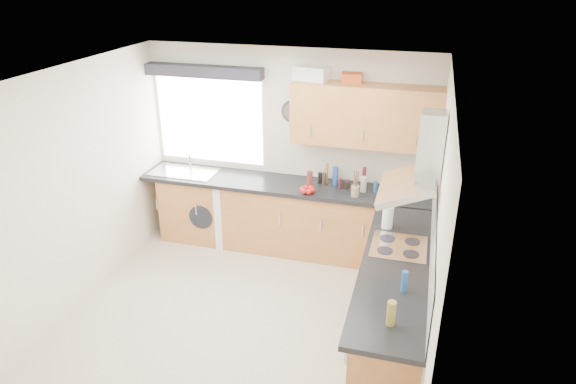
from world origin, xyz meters
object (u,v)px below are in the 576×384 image
(oven, at_px, (394,290))
(extractor_hood, at_px, (419,164))
(upper_cabinets, at_px, (366,116))
(washing_machine, at_px, (210,207))

(oven, bearing_deg, extractor_hood, -0.00)
(oven, relative_size, extractor_hood, 1.09)
(upper_cabinets, bearing_deg, extractor_hood, -63.87)
(extractor_hood, distance_m, washing_machine, 3.17)
(upper_cabinets, bearing_deg, washing_machine, -176.92)
(extractor_hood, xyz_separation_m, washing_machine, (-2.60, 1.22, -1.33))
(oven, xyz_separation_m, upper_cabinets, (-0.55, 1.32, 1.38))
(oven, bearing_deg, upper_cabinets, 112.54)
(extractor_hood, xyz_separation_m, upper_cabinets, (-0.65, 1.33, 0.03))
(upper_cabinets, distance_m, washing_machine, 2.38)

